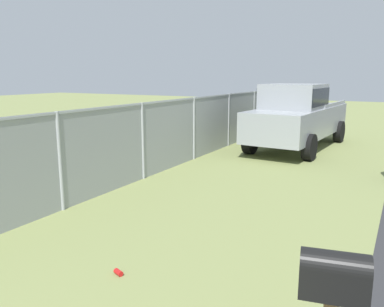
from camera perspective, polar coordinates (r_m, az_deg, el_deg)
mailbox at (r=2.84m, az=19.90°, el=-18.20°), size 0.28×0.46×1.26m
pickup_truck at (r=13.07m, az=15.16°, el=5.49°), size 5.61×2.35×2.09m
fence_section at (r=9.95m, az=-3.12°, el=3.21°), size 17.16×0.07×1.76m
litter_can_far_scatter at (r=4.98m, az=-10.70°, el=-16.70°), size 0.10×0.14×0.07m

